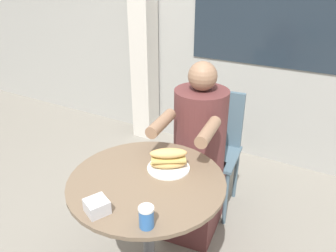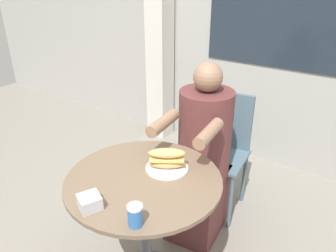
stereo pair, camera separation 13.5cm
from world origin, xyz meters
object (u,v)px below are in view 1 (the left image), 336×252
seated_diner (197,163)px  drink_cup (146,217)px  diner_chair (215,139)px  cafe_table (148,210)px  sandwich_on_plate (168,160)px

seated_diner → drink_cup: (0.16, -0.84, 0.26)m
diner_chair → seated_diner: size_ratio=0.74×
cafe_table → sandwich_on_plate: (0.05, 0.14, 0.24)m
cafe_table → sandwich_on_plate: size_ratio=3.53×
cafe_table → drink_cup: size_ratio=8.22×
diner_chair → seated_diner: bearing=85.7°
cafe_table → seated_diner: 0.57m
cafe_table → drink_cup: 0.40m
seated_diner → sandwich_on_plate: (0.03, -0.43, 0.26)m
seated_diner → diner_chair: bearing=-94.3°
diner_chair → seated_diner: 0.35m
diner_chair → cafe_table: bearing=83.2°
sandwich_on_plate → drink_cup: size_ratio=2.33×
cafe_table → diner_chair: bearing=90.0°
seated_diner → sandwich_on_plate: 0.51m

